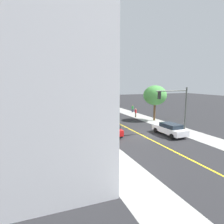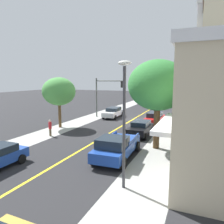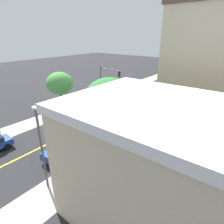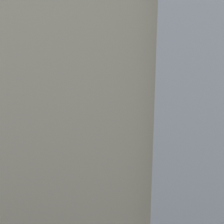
# 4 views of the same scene
# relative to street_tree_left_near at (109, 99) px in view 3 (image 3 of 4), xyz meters

# --- Properties ---
(ground_plane) EXTENTS (140.00, 140.00, 0.00)m
(ground_plane) POSITION_rel_street_tree_left_near_xyz_m (5.59, -11.07, -5.24)
(ground_plane) COLOR #262628
(sidewalk_left) EXTENTS (3.25, 126.00, 0.01)m
(sidewalk_left) POSITION_rel_street_tree_left_near_xyz_m (-0.61, -11.07, -5.24)
(sidewalk_left) COLOR #9E9E99
(sidewalk_left) RESTS_ON ground
(sidewalk_right) EXTENTS (3.25, 126.00, 0.01)m
(sidewalk_right) POSITION_rel_street_tree_left_near_xyz_m (11.80, -11.07, -5.24)
(sidewalk_right) COLOR #9E9E99
(sidewalk_right) RESTS_ON ground
(road_centerline_stripe) EXTENTS (0.20, 126.00, 0.00)m
(road_centerline_stripe) POSITION_rel_street_tree_left_near_xyz_m (5.59, -11.07, -5.24)
(road_centerline_stripe) COLOR yellow
(road_centerline_stripe) RESTS_ON ground
(tan_rowhouse) EXTENTS (11.03, 7.99, 13.84)m
(tan_rowhouse) POSITION_rel_street_tree_left_near_xyz_m (-8.00, -7.47, 1.69)
(tan_rowhouse) COLOR beige
(tan_rowhouse) RESTS_ON ground
(brick_apartment_block) EXTENTS (12.87, 8.22, 7.72)m
(brick_apartment_block) POSITION_rel_street_tree_left_near_xyz_m (-7.99, 4.50, -1.37)
(brick_apartment_block) COLOR beige
(brick_apartment_block) RESTS_ON ground
(street_tree_left_near) EXTENTS (4.85, 4.85, 7.34)m
(street_tree_left_near) POSITION_rel_street_tree_left_near_xyz_m (0.00, 0.00, 0.00)
(street_tree_left_near) COLOR brown
(street_tree_left_near) RESTS_ON ground
(street_tree_right_corner) EXTENTS (3.89, 3.89, 5.96)m
(street_tree_right_corner) POSITION_rel_street_tree_left_near_xyz_m (12.25, -3.54, -0.96)
(street_tree_right_corner) COLOR brown
(street_tree_right_corner) RESTS_ON ground
(fire_hydrant) EXTENTS (0.44, 0.24, 0.76)m
(fire_hydrant) POSITION_rel_street_tree_left_near_xyz_m (0.22, -13.85, -4.87)
(fire_hydrant) COLOR silver
(fire_hydrant) RESTS_ON ground
(parking_meter) EXTENTS (0.12, 0.18, 1.34)m
(parking_meter) POSITION_rel_street_tree_left_near_xyz_m (0.42, -8.29, -4.36)
(parking_meter) COLOR #4C4C51
(parking_meter) RESTS_ON ground
(traffic_light_mast) EXTENTS (4.59, 0.32, 5.88)m
(traffic_light_mast) POSITION_rel_street_tree_left_near_xyz_m (10.00, -11.78, -1.30)
(traffic_light_mast) COLOR #474C47
(traffic_light_mast) RESTS_ON ground
(street_lamp) EXTENTS (0.70, 0.36, 6.69)m
(street_lamp) POSITION_rel_street_tree_left_near_xyz_m (0.29, 7.39, -1.13)
(street_lamp) COLOR #38383D
(street_lamp) RESTS_ON ground
(red_sedan_left_curb) EXTENTS (2.12, 4.75, 1.56)m
(red_sedan_left_curb) POSITION_rel_street_tree_left_near_xyz_m (2.04, -9.31, -4.43)
(red_sedan_left_curb) COLOR red
(red_sedan_left_curb) RESTS_ON ground
(white_sedan_right_curb) EXTENTS (2.17, 4.83, 1.50)m
(white_sedan_right_curb) POSITION_rel_street_tree_left_near_xyz_m (8.82, -12.13, -4.45)
(white_sedan_right_curb) COLOR silver
(white_sedan_right_curb) RESTS_ON ground
(black_sedan_left_curb) EXTENTS (2.02, 4.15, 1.49)m
(black_sedan_left_curb) POSITION_rel_street_tree_left_near_xyz_m (2.28, -3.47, -4.46)
(black_sedan_left_curb) COLOR black
(black_sedan_left_curb) RESTS_ON ground
(blue_pickup_truck) EXTENTS (2.54, 5.59, 1.78)m
(blue_pickup_truck) POSITION_rel_street_tree_left_near_xyz_m (2.20, 3.55, -4.35)
(blue_pickup_truck) COLOR #1E429E
(blue_pickup_truck) RESTS_ON ground
(pedestrian_white_shirt) EXTENTS (0.38, 0.38, 1.62)m
(pedestrian_white_shirt) POSITION_rel_street_tree_left_near_xyz_m (-1.91, -11.04, -4.40)
(pedestrian_white_shirt) COLOR brown
(pedestrian_white_shirt) RESTS_ON ground
(pedestrian_red_shirt) EXTENTS (0.31, 0.31, 1.67)m
(pedestrian_red_shirt) POSITION_rel_street_tree_left_near_xyz_m (10.71, 0.26, -4.35)
(pedestrian_red_shirt) COLOR brown
(pedestrian_red_shirt) RESTS_ON ground
(small_dog) EXTENTS (0.58, 0.49, 0.47)m
(small_dog) POSITION_rel_street_tree_left_near_xyz_m (-1.71, -10.28, -4.94)
(small_dog) COLOR #4C3828
(small_dog) RESTS_ON ground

